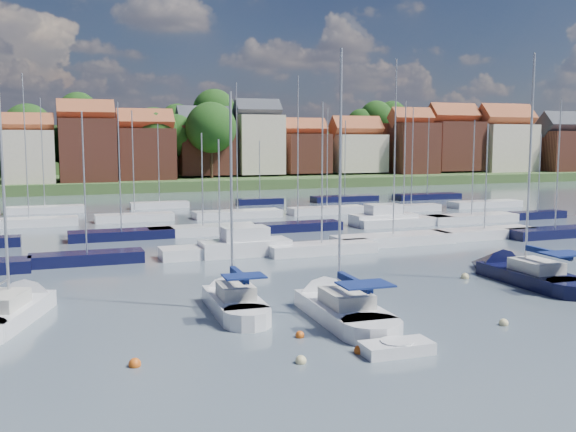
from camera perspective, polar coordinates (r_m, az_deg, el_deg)
name	(u,v)px	position (r m, az deg, el deg)	size (l,w,h in m)	color
ground	(240,222)	(70.88, -4.29, -0.51)	(260.00, 260.00, 0.00)	#43505C
sailboat_left	(231,301)	(34.91, -5.12, -7.52)	(2.77, 9.12, 12.39)	silver
sailboat_centre	(334,306)	(33.82, 4.07, -8.00)	(3.23, 10.80, 14.59)	silver
sailboat_navy	(516,273)	(44.31, 19.63, -4.83)	(3.06, 11.21, 15.51)	black
sailboat_far	(16,309)	(36.04, -23.06, -7.64)	(6.00, 10.64, 13.73)	silver
tender	(397,348)	(27.98, 9.64, -11.48)	(3.07, 1.49, 0.66)	silver
buoy_a	(135,366)	(26.93, -13.46, -12.88)	(0.50, 0.50, 0.50)	#D85914
buoy_b	(301,363)	(26.59, 1.15, -12.95)	(0.46, 0.46, 0.46)	beige
buoy_c	(300,337)	(29.81, 1.06, -10.74)	(0.41, 0.41, 0.41)	#D85914
buoy_d	(504,325)	(33.37, 18.61, -9.19)	(0.45, 0.45, 0.45)	beige
buoy_e	(465,278)	(43.51, 15.45, -5.37)	(0.55, 0.55, 0.55)	beige
buoy_g	(517,276)	(45.46, 19.67, -5.01)	(0.53, 0.53, 0.53)	beige
buoy_h	(360,353)	(27.92, 6.38, -12.01)	(0.49, 0.49, 0.49)	#D85914
marina_field	(270,222)	(66.79, -1.58, -0.57)	(79.62, 41.41, 15.93)	silver
far_shore_town	(145,158)	(161.78, -12.63, 5.07)	(212.46, 90.00, 22.27)	#40572B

